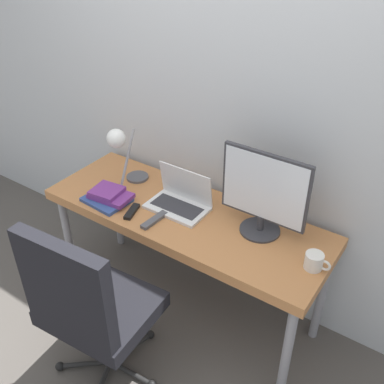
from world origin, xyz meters
TOP-DOWN VIEW (x-y plane):
  - ground_plane at (0.00, 0.00)m, footprint 12.00×12.00m
  - wall_back at (0.00, 0.65)m, footprint 8.00×0.05m
  - desk at (0.00, 0.29)m, footprint 1.67×0.59m
  - laptop at (-0.06, 0.33)m, footprint 0.34×0.21m
  - monitor at (0.42, 0.39)m, footprint 0.47×0.22m
  - desk_lamp at (-0.46, 0.31)m, footprint 0.14×0.28m
  - office_chair at (-0.09, -0.40)m, footprint 0.59×0.59m
  - book_stack at (-0.44, 0.14)m, footprint 0.28×0.22m
  - tv_remote at (-0.24, 0.12)m, footprint 0.08×0.15m
  - media_remote at (-0.09, 0.13)m, footprint 0.05×0.18m
  - mug at (0.77, 0.27)m, footprint 0.13×0.09m

SIDE VIEW (x-z plane):
  - ground_plane at x=0.00m, z-range 0.00..0.00m
  - office_chair at x=-0.09m, z-range 0.06..1.10m
  - desk at x=0.00m, z-range 0.30..1.05m
  - tv_remote at x=-0.24m, z-range 0.74..0.76m
  - media_remote at x=-0.09m, z-range 0.74..0.76m
  - book_stack at x=-0.44m, z-range 0.74..0.81m
  - mug at x=0.77m, z-range 0.74..0.83m
  - laptop at x=-0.06m, z-range 0.68..0.90m
  - monitor at x=0.42m, z-range 0.76..1.22m
  - desk_lamp at x=-0.46m, z-range 0.82..1.22m
  - wall_back at x=0.00m, z-range 0.00..2.60m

